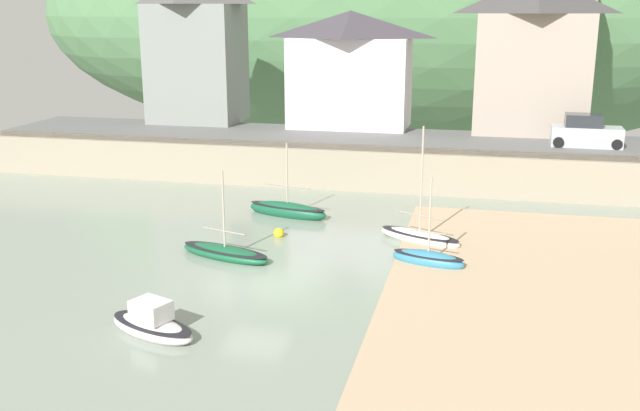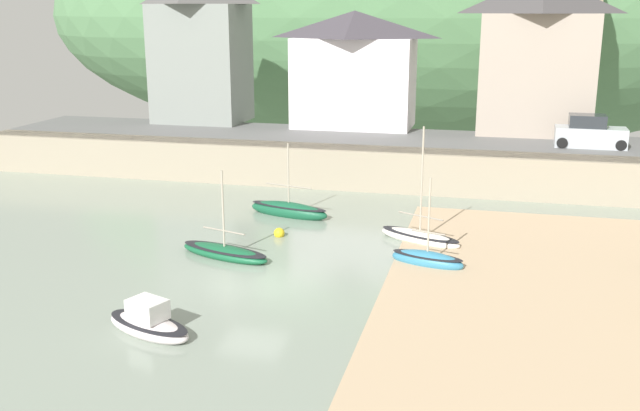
% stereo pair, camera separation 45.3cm
% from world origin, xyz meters
% --- Properties ---
extents(quay_seawall, '(48.00, 9.40, 2.40)m').
position_xyz_m(quay_seawall, '(0.00, 17.50, 1.36)').
color(quay_seawall, gray).
rests_on(quay_seawall, ground).
extents(hillside_backdrop, '(80.00, 44.00, 27.93)m').
position_xyz_m(hillside_backdrop, '(-1.39, 55.20, 9.78)').
color(hillside_backdrop, '#517F50').
rests_on(hillside_backdrop, ground).
extents(waterfront_building_left, '(6.62, 5.30, 10.90)m').
position_xyz_m(waterfront_building_left, '(-12.35, 25.20, 7.96)').
color(waterfront_building_left, gray).
rests_on(waterfront_building_left, ground).
extents(waterfront_building_centre, '(8.49, 5.04, 7.96)m').
position_xyz_m(waterfront_building_centre, '(-0.97, 25.20, 6.45)').
color(waterfront_building_centre, white).
rests_on(waterfront_building_centre, ground).
extents(waterfront_building_right, '(7.55, 4.83, 10.20)m').
position_xyz_m(waterfront_building_right, '(11.20, 25.20, 7.60)').
color(waterfront_building_right, '#A79888').
rests_on(waterfront_building_right, ground).
extents(church_with_spire, '(3.00, 3.00, 15.58)m').
position_xyz_m(church_with_spire, '(13.87, 29.20, 10.40)').
color(church_with_spire, gray).
rests_on(church_with_spire, ground).
extents(sailboat_blue_trim, '(3.31, 1.80, 3.98)m').
position_xyz_m(sailboat_blue_trim, '(6.42, 3.90, 0.27)').
color(sailboat_blue_trim, teal).
rests_on(sailboat_blue_trim, ground).
extents(sailboat_tall_mast, '(4.64, 2.50, 3.99)m').
position_xyz_m(sailboat_tall_mast, '(-2.27, 2.94, 0.22)').
color(sailboat_tall_mast, '#165A36').
rests_on(sailboat_tall_mast, ground).
extents(motorboat_with_cabin, '(4.26, 2.85, 5.54)m').
position_xyz_m(motorboat_with_cabin, '(5.76, 7.10, 0.24)').
color(motorboat_with_cabin, white).
rests_on(motorboat_with_cabin, ground).
extents(fishing_boat_green, '(3.74, 2.51, 1.31)m').
position_xyz_m(fishing_boat_green, '(-1.96, -4.89, 0.31)').
color(fishing_boat_green, silver).
rests_on(fishing_boat_green, ground).
extents(sailboat_far_left, '(4.64, 2.19, 4.03)m').
position_xyz_m(sailboat_far_left, '(-1.38, 9.95, 0.30)').
color(sailboat_far_left, '#165536').
rests_on(sailboat_far_left, ground).
extents(parked_car_near_slipway, '(4.14, 1.82, 1.95)m').
position_xyz_m(parked_car_near_slipway, '(14.37, 20.70, 3.20)').
color(parked_car_near_slipway, '#B0B8BD').
rests_on(parked_car_near_slipway, ground).
extents(mooring_buoy, '(0.52, 0.52, 0.52)m').
position_xyz_m(mooring_buoy, '(-0.82, 6.36, 0.16)').
color(mooring_buoy, yellow).
rests_on(mooring_buoy, ground).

